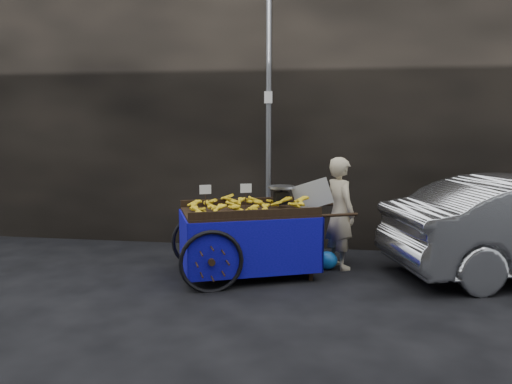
# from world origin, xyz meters

# --- Properties ---
(ground) EXTENTS (80.00, 80.00, 0.00)m
(ground) POSITION_xyz_m (0.00, 0.00, 0.00)
(ground) COLOR black
(ground) RESTS_ON ground
(building_wall) EXTENTS (13.50, 2.00, 5.00)m
(building_wall) POSITION_xyz_m (0.39, 2.60, 2.50)
(building_wall) COLOR black
(building_wall) RESTS_ON ground
(street_pole) EXTENTS (0.12, 0.10, 4.00)m
(street_pole) POSITION_xyz_m (0.30, 1.30, 2.01)
(street_pole) COLOR slate
(street_pole) RESTS_ON ground
(banana_cart) EXTENTS (2.54, 1.84, 1.26)m
(banana_cart) POSITION_xyz_m (0.15, -0.01, 0.78)
(banana_cart) COLOR black
(banana_cart) RESTS_ON ground
(vendor) EXTENTS (0.98, 0.68, 1.55)m
(vendor) POSITION_xyz_m (1.40, 0.55, 0.78)
(vendor) COLOR #BDAE8C
(vendor) RESTS_ON ground
(plastic_bag) EXTENTS (0.28, 0.23, 0.25)m
(plastic_bag) POSITION_xyz_m (1.24, 0.43, 0.13)
(plastic_bag) COLOR blue
(plastic_bag) RESTS_ON ground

